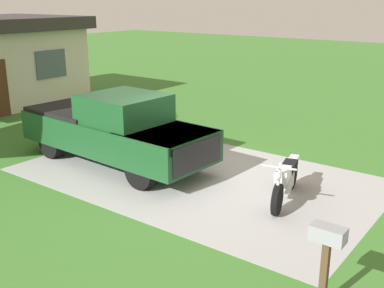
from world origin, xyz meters
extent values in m
plane|color=#3C732C|center=(0.00, 0.00, 0.00)|extent=(80.00, 80.00, 0.00)
cube|color=#A2A2A2|center=(0.00, 0.00, 0.00)|extent=(5.35, 8.67, 0.01)
cylinder|color=black|center=(-0.77, -2.60, 0.33)|extent=(0.67, 0.28, 0.66)
cylinder|color=black|center=(0.74, -2.23, 0.33)|extent=(0.67, 0.28, 0.66)
cube|color=silver|center=(0.01, -2.41, 0.42)|extent=(0.61, 0.39, 0.32)
cube|color=silver|center=(-0.33, -2.49, 0.72)|extent=(0.57, 0.38, 0.24)
cube|color=black|center=(0.30, -2.34, 0.70)|extent=(0.65, 0.42, 0.12)
cube|color=silver|center=(0.74, -2.23, 0.70)|extent=(0.51, 0.31, 0.08)
cylinder|color=silver|center=(-0.77, -2.60, 0.70)|extent=(0.34, 0.14, 0.77)
cylinder|color=silver|center=(-0.77, -2.60, 1.02)|extent=(0.21, 0.69, 0.04)
sphere|color=silver|center=(-0.88, -2.63, 0.88)|extent=(0.16, 0.16, 0.16)
cylinder|color=black|center=(0.25, 0.47, 0.42)|extent=(0.34, 0.85, 0.84)
cylinder|color=black|center=(-1.39, 0.54, 0.42)|extent=(0.34, 0.85, 0.84)
cylinder|color=black|center=(0.41, 3.96, 0.42)|extent=(0.34, 0.85, 0.84)
cylinder|color=black|center=(-1.23, 4.04, 0.42)|extent=(0.34, 0.85, 0.84)
cube|color=#194723|center=(-0.49, 2.30, 0.80)|extent=(2.26, 5.69, 0.80)
cube|color=#194723|center=(-0.57, 0.45, 1.10)|extent=(1.99, 1.99, 0.20)
cube|color=#194723|center=(-0.51, 1.90, 1.55)|extent=(1.89, 1.98, 0.70)
cube|color=#3F4C56|center=(-0.54, 1.10, 1.45)|extent=(1.71, 0.24, 0.60)
cube|color=black|center=(-0.42, 3.85, 1.05)|extent=(2.01, 2.49, 0.50)
cube|color=black|center=(-0.62, -0.48, 0.80)|extent=(1.70, 0.18, 0.64)
cube|color=#4C3823|center=(-3.07, -4.50, 0.55)|extent=(0.10, 0.10, 1.10)
cube|color=gray|center=(-3.07, -4.50, 1.15)|extent=(0.26, 0.48, 0.22)
cube|color=#4C5966|center=(2.94, 9.40, 1.70)|extent=(1.40, 0.06, 1.10)
camera|label=1|loc=(-8.79, -6.46, 4.23)|focal=43.94mm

